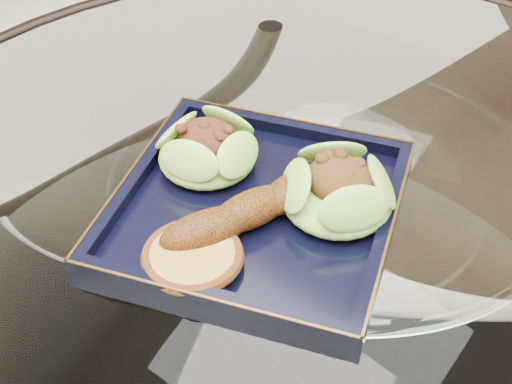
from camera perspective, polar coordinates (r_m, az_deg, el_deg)
The scene contains 6 objects.
dining_table at distance 0.85m, azimuth 4.75°, elevation -9.65°, with size 1.13×1.13×0.77m.
navy_plate at distance 0.71m, azimuth 0.00°, elevation -1.80°, with size 0.27×0.27×0.02m, color black.
lettuce_wrap_left at distance 0.74m, azimuth -3.94°, elevation 3.25°, with size 0.10×0.10×0.04m, color #79AE32.
lettuce_wrap_right at distance 0.70m, azimuth 6.54°, elevation -0.13°, with size 0.11×0.11×0.04m, color olive.
roasted_plantain at distance 0.68m, azimuth -0.35°, elevation -1.36°, with size 0.18×0.04×0.03m, color #5F2F0A.
crumb_patty at distance 0.65m, azimuth -5.08°, elevation -5.27°, with size 0.08×0.08×0.02m, color #AC8339.
Camera 1 is at (0.27, -0.46, 1.26)m, focal length 50.00 mm.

